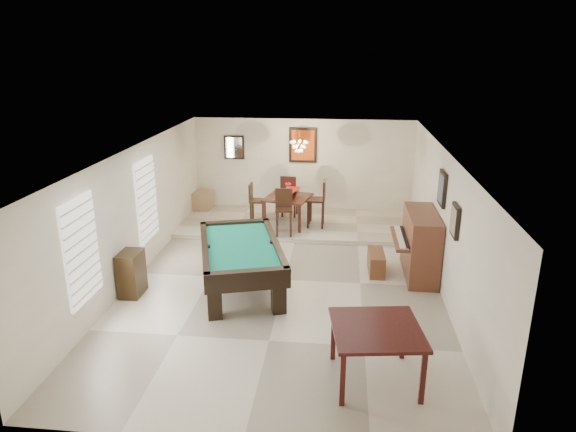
% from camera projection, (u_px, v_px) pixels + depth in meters
% --- Properties ---
extents(ground_plane, '(6.00, 9.00, 0.02)m').
position_uv_depth(ground_plane, '(285.00, 280.00, 10.28)').
color(ground_plane, beige).
extents(wall_back, '(6.00, 0.04, 2.60)m').
position_uv_depth(wall_back, '(303.00, 166.00, 14.11)').
color(wall_back, silver).
rests_on(wall_back, ground_plane).
extents(wall_front, '(6.00, 0.04, 2.60)m').
position_uv_depth(wall_front, '(239.00, 349.00, 5.62)').
color(wall_front, silver).
rests_on(wall_front, ground_plane).
extents(wall_left, '(0.04, 9.00, 2.60)m').
position_uv_depth(wall_left, '(135.00, 213.00, 10.17)').
color(wall_left, silver).
rests_on(wall_left, ground_plane).
extents(wall_right, '(0.04, 9.00, 2.60)m').
position_uv_depth(wall_right, '(444.00, 224.00, 9.57)').
color(wall_right, silver).
rests_on(wall_right, ground_plane).
extents(ceiling, '(6.00, 9.00, 0.04)m').
position_uv_depth(ceiling, '(285.00, 152.00, 9.46)').
color(ceiling, white).
rests_on(ceiling, wall_back).
extents(dining_step, '(6.00, 2.50, 0.12)m').
position_uv_depth(dining_step, '(299.00, 224.00, 13.32)').
color(dining_step, beige).
rests_on(dining_step, ground_plane).
extents(window_left_front, '(0.06, 1.00, 1.70)m').
position_uv_depth(window_left_front, '(82.00, 251.00, 8.05)').
color(window_left_front, white).
rests_on(window_left_front, wall_left).
extents(window_left_rear, '(0.06, 1.00, 1.70)m').
position_uv_depth(window_left_rear, '(147.00, 200.00, 10.70)').
color(window_left_rear, white).
rests_on(window_left_rear, wall_left).
extents(pool_table, '(2.14, 2.96, 0.89)m').
position_uv_depth(pool_table, '(241.00, 267.00, 9.80)').
color(pool_table, black).
rests_on(pool_table, ground_plane).
extents(square_table, '(1.35, 1.35, 0.83)m').
position_uv_depth(square_table, '(375.00, 354.00, 7.08)').
color(square_table, black).
rests_on(square_table, ground_plane).
extents(upright_piano, '(0.89, 1.59, 1.32)m').
position_uv_depth(upright_piano, '(413.00, 244.00, 10.32)').
color(upright_piano, brown).
rests_on(upright_piano, ground_plane).
extents(piano_bench, '(0.33, 0.80, 0.44)m').
position_uv_depth(piano_bench, '(376.00, 262.00, 10.55)').
color(piano_bench, brown).
rests_on(piano_bench, ground_plane).
extents(apothecary_chest, '(0.38, 0.56, 0.84)m').
position_uv_depth(apothecary_chest, '(131.00, 273.00, 9.56)').
color(apothecary_chest, black).
rests_on(apothecary_chest, ground_plane).
extents(dining_table, '(1.26, 1.26, 0.87)m').
position_uv_depth(dining_table, '(288.00, 208.00, 12.95)').
color(dining_table, black).
rests_on(dining_table, dining_step).
extents(flower_vase, '(0.18, 0.18, 0.25)m').
position_uv_depth(flower_vase, '(288.00, 187.00, 12.77)').
color(flower_vase, red).
rests_on(flower_vase, dining_table).
extents(dining_chair_south, '(0.45, 0.45, 1.11)m').
position_uv_depth(dining_chair_south, '(284.00, 213.00, 12.22)').
color(dining_chair_south, black).
rests_on(dining_chair_south, dining_step).
extents(dining_chair_north, '(0.46, 0.46, 1.12)m').
position_uv_depth(dining_chair_north, '(290.00, 195.00, 13.62)').
color(dining_chair_north, black).
rests_on(dining_chair_north, dining_step).
extents(dining_chair_west, '(0.39, 0.39, 1.04)m').
position_uv_depth(dining_chair_west, '(258.00, 204.00, 13.02)').
color(dining_chair_west, black).
rests_on(dining_chair_west, dining_step).
extents(dining_chair_east, '(0.45, 0.45, 1.20)m').
position_uv_depth(dining_chair_east, '(316.00, 203.00, 12.78)').
color(dining_chair_east, black).
rests_on(dining_chair_east, dining_step).
extents(corner_bench, '(0.49, 0.59, 0.50)m').
position_uv_depth(corner_bench, '(203.00, 200.00, 14.27)').
color(corner_bench, '#A17C57').
rests_on(corner_bench, dining_step).
extents(chandelier, '(0.44, 0.44, 0.60)m').
position_uv_depth(chandelier, '(299.00, 142.00, 12.60)').
color(chandelier, '#FFE5B2').
rests_on(chandelier, ceiling).
extents(back_painting, '(0.75, 0.06, 0.95)m').
position_uv_depth(back_painting, '(303.00, 145.00, 13.89)').
color(back_painting, '#D84C14').
rests_on(back_painting, wall_back).
extents(back_mirror, '(0.55, 0.06, 0.65)m').
position_uv_depth(back_mirror, '(234.00, 147.00, 14.11)').
color(back_mirror, white).
rests_on(back_mirror, wall_back).
extents(right_picture_upper, '(0.06, 0.55, 0.65)m').
position_uv_depth(right_picture_upper, '(442.00, 188.00, 9.66)').
color(right_picture_upper, slate).
rests_on(right_picture_upper, wall_right).
extents(right_picture_lower, '(0.06, 0.45, 0.55)m').
position_uv_depth(right_picture_lower, '(455.00, 221.00, 8.50)').
color(right_picture_lower, gray).
rests_on(right_picture_lower, wall_right).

